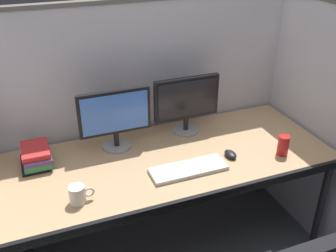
{
  "coord_description": "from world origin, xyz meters",
  "views": [
    {
      "loc": [
        -0.71,
        -1.47,
        1.97
      ],
      "look_at": [
        0.0,
        0.35,
        0.92
      ],
      "focal_mm": 41.25,
      "sensor_mm": 36.0,
      "label": 1
    }
  ],
  "objects_px": {
    "keyboard_main": "(188,169)",
    "computer_mouse": "(230,154)",
    "desk": "(172,165)",
    "coffee_mug": "(78,195)",
    "monitor_left": "(115,116)",
    "soda_can": "(283,145)",
    "book_stack": "(36,156)",
    "monitor_right": "(187,101)"
  },
  "relations": [
    {
      "from": "desk",
      "to": "coffee_mug",
      "type": "height_order",
      "value": "coffee_mug"
    },
    {
      "from": "monitor_right",
      "to": "desk",
      "type": "bearing_deg",
      "value": -127.77
    },
    {
      "from": "monitor_left",
      "to": "soda_can",
      "type": "height_order",
      "value": "monitor_left"
    },
    {
      "from": "computer_mouse",
      "to": "coffee_mug",
      "type": "xyz_separation_m",
      "value": [
        -0.9,
        -0.09,
        0.03
      ]
    },
    {
      "from": "keyboard_main",
      "to": "coffee_mug",
      "type": "height_order",
      "value": "coffee_mug"
    },
    {
      "from": "desk",
      "to": "keyboard_main",
      "type": "xyz_separation_m",
      "value": [
        0.04,
        -0.15,
        0.06
      ]
    },
    {
      "from": "monitor_left",
      "to": "keyboard_main",
      "type": "distance_m",
      "value": 0.53
    },
    {
      "from": "keyboard_main",
      "to": "computer_mouse",
      "type": "xyz_separation_m",
      "value": [
        0.29,
        0.04,
        0.01
      ]
    },
    {
      "from": "desk",
      "to": "keyboard_main",
      "type": "relative_size",
      "value": 4.42
    },
    {
      "from": "monitor_right",
      "to": "coffee_mug",
      "type": "xyz_separation_m",
      "value": [
        -0.78,
        -0.47,
        -0.17
      ]
    },
    {
      "from": "monitor_right",
      "to": "coffee_mug",
      "type": "height_order",
      "value": "monitor_right"
    },
    {
      "from": "desk",
      "to": "book_stack",
      "type": "bearing_deg",
      "value": 163.83
    },
    {
      "from": "monitor_left",
      "to": "monitor_right",
      "type": "xyz_separation_m",
      "value": [
        0.47,
        0.03,
        0.0
      ]
    },
    {
      "from": "soda_can",
      "to": "book_stack",
      "type": "bearing_deg",
      "value": 163.08
    },
    {
      "from": "computer_mouse",
      "to": "keyboard_main",
      "type": "bearing_deg",
      "value": -171.73
    },
    {
      "from": "computer_mouse",
      "to": "book_stack",
      "type": "distance_m",
      "value": 1.11
    },
    {
      "from": "desk",
      "to": "book_stack",
      "type": "height_order",
      "value": "book_stack"
    },
    {
      "from": "soda_can",
      "to": "monitor_left",
      "type": "bearing_deg",
      "value": 154.19
    },
    {
      "from": "monitor_left",
      "to": "keyboard_main",
      "type": "xyz_separation_m",
      "value": [
        0.31,
        -0.39,
        -0.2
      ]
    },
    {
      "from": "desk",
      "to": "book_stack",
      "type": "xyz_separation_m",
      "value": [
        -0.74,
        0.21,
        0.1
      ]
    },
    {
      "from": "soda_can",
      "to": "coffee_mug",
      "type": "height_order",
      "value": "soda_can"
    },
    {
      "from": "keyboard_main",
      "to": "computer_mouse",
      "type": "bearing_deg",
      "value": 8.27
    },
    {
      "from": "monitor_left",
      "to": "soda_can",
      "type": "xyz_separation_m",
      "value": [
        0.89,
        -0.43,
        -0.15
      ]
    },
    {
      "from": "computer_mouse",
      "to": "coffee_mug",
      "type": "relative_size",
      "value": 0.76
    },
    {
      "from": "monitor_right",
      "to": "keyboard_main",
      "type": "height_order",
      "value": "monitor_right"
    },
    {
      "from": "monitor_right",
      "to": "computer_mouse",
      "type": "distance_m",
      "value": 0.44
    },
    {
      "from": "desk",
      "to": "computer_mouse",
      "type": "relative_size",
      "value": 19.79
    },
    {
      "from": "keyboard_main",
      "to": "book_stack",
      "type": "height_order",
      "value": "book_stack"
    },
    {
      "from": "keyboard_main",
      "to": "coffee_mug",
      "type": "xyz_separation_m",
      "value": [
        -0.61,
        -0.05,
        0.04
      ]
    },
    {
      "from": "desk",
      "to": "monitor_right",
      "type": "relative_size",
      "value": 4.42
    },
    {
      "from": "soda_can",
      "to": "computer_mouse",
      "type": "bearing_deg",
      "value": 163.71
    },
    {
      "from": "desk",
      "to": "coffee_mug",
      "type": "xyz_separation_m",
      "value": [
        -0.58,
        -0.2,
        0.1
      ]
    },
    {
      "from": "desk",
      "to": "coffee_mug",
      "type": "bearing_deg",
      "value": -160.43
    },
    {
      "from": "desk",
      "to": "monitor_left",
      "type": "bearing_deg",
      "value": 139.27
    },
    {
      "from": "computer_mouse",
      "to": "book_stack",
      "type": "bearing_deg",
      "value": 162.9
    },
    {
      "from": "book_stack",
      "to": "monitor_left",
      "type": "bearing_deg",
      "value": 2.11
    },
    {
      "from": "monitor_right",
      "to": "keyboard_main",
      "type": "bearing_deg",
      "value": -111.83
    },
    {
      "from": "coffee_mug",
      "to": "monitor_left",
      "type": "bearing_deg",
      "value": 54.78
    },
    {
      "from": "monitor_left",
      "to": "coffee_mug",
      "type": "xyz_separation_m",
      "value": [
        -0.31,
        -0.44,
        -0.17
      ]
    },
    {
      "from": "desk",
      "to": "monitor_right",
      "type": "xyz_separation_m",
      "value": [
        0.21,
        0.27,
        0.27
      ]
    },
    {
      "from": "keyboard_main",
      "to": "book_stack",
      "type": "xyz_separation_m",
      "value": [
        -0.77,
        0.37,
        0.04
      ]
    },
    {
      "from": "monitor_right",
      "to": "coffee_mug",
      "type": "relative_size",
      "value": 3.41
    }
  ]
}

